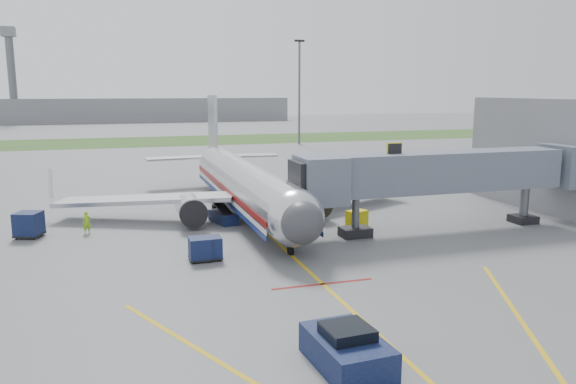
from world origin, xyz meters
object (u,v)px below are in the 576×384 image
object	(u,v)px
belt_loader	(223,216)
ramp_worker	(87,223)
airliner	(245,184)
pushback_tug	(347,349)

from	to	relation	value
belt_loader	ramp_worker	xyz separation A→B (m)	(-10.54, -0.62, 0.37)
airliner	ramp_worker	distance (m)	13.59
belt_loader	pushback_tug	bearing A→B (deg)	-89.96
belt_loader	ramp_worker	distance (m)	10.56
airliner	belt_loader	world-z (taller)	airliner
pushback_tug	ramp_worker	size ratio (longest dim) A/B	2.44
airliner	ramp_worker	bearing A→B (deg)	-165.52
airliner	ramp_worker	size ratio (longest dim) A/B	20.83
ramp_worker	belt_loader	bearing A→B (deg)	-12.05
pushback_tug	belt_loader	world-z (taller)	belt_loader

